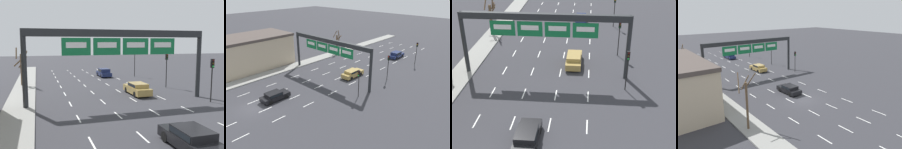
# 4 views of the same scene
# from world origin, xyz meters

# --- Properties ---
(ground_plane) EXTENTS (220.00, 220.00, 0.00)m
(ground_plane) POSITION_xyz_m (0.00, 0.00, 0.00)
(ground_plane) COLOR #333338
(sidewalk_left) EXTENTS (2.80, 110.00, 0.15)m
(sidewalk_left) POSITION_xyz_m (-9.65, 0.00, 0.07)
(sidewalk_left) COLOR gray
(sidewalk_left) RESTS_ON ground_plane
(lane_dashes) EXTENTS (10.02, 67.00, 0.01)m
(lane_dashes) POSITION_xyz_m (-0.00, 13.50, 0.00)
(lane_dashes) COLOR white
(lane_dashes) RESTS_ON ground_plane
(sign_gantry) EXTENTS (18.57, 0.70, 7.23)m
(sign_gantry) POSITION_xyz_m (-0.00, 15.28, 5.88)
(sign_gantry) COLOR #232628
(sign_gantry) RESTS_ON ground_plane
(car_navy) EXTENTS (1.81, 4.52, 1.44)m
(car_navy) POSITION_xyz_m (3.36, 34.31, 0.77)
(car_navy) COLOR #19234C
(car_navy) RESTS_ON ground_plane
(car_gold) EXTENTS (1.84, 4.66, 1.39)m
(car_gold) POSITION_xyz_m (3.09, 18.28, 0.75)
(car_gold) COLOR #A88947
(car_gold) RESTS_ON ground_plane
(car_black) EXTENTS (1.86, 4.28, 1.30)m
(car_black) POSITION_xyz_m (0.17, 3.50, 0.70)
(car_black) COLOR black
(car_black) RESTS_ON ground_plane
(traffic_light_near_gantry) EXTENTS (0.30, 0.35, 4.63)m
(traffic_light_near_gantry) POSITION_xyz_m (8.58, 21.48, 3.31)
(traffic_light_near_gantry) COLOR black
(traffic_light_near_gantry) RESTS_ON ground_plane
(traffic_light_mid_block) EXTENTS (0.30, 0.35, 4.82)m
(traffic_light_mid_block) POSITION_xyz_m (8.64, 32.93, 3.43)
(traffic_light_mid_block) COLOR black
(traffic_light_mid_block) RESTS_ON ground_plane
(traffic_light_far_end) EXTENTS (0.30, 0.35, 4.39)m
(traffic_light_far_end) POSITION_xyz_m (8.80, 12.70, 3.15)
(traffic_light_far_end) COLOR black
(traffic_light_far_end) RESTS_ON ground_plane
(tree_bare_closest) EXTENTS (2.03, 1.49, 6.20)m
(tree_bare_closest) POSITION_xyz_m (-10.12, -2.53, 3.29)
(tree_bare_closest) COLOR brown
(tree_bare_closest) RESTS_ON sidewalk_left
(tree_bare_second) EXTENTS (1.97, 1.86, 5.63)m
(tree_bare_second) POSITION_xyz_m (-9.95, 28.15, 2.86)
(tree_bare_second) COLOR brown
(tree_bare_second) RESTS_ON sidewalk_left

